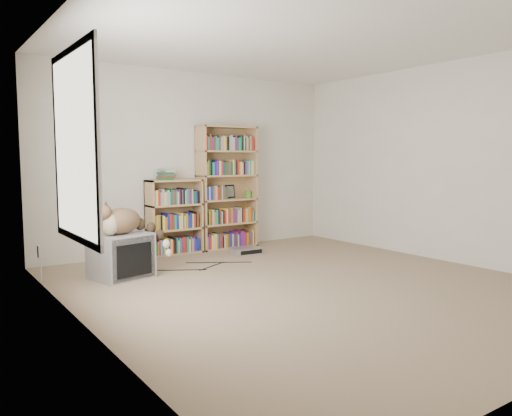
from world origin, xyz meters
TOP-DOWN VIEW (x-y plane):
  - floor at (0.00, 0.00)m, footprint 4.50×5.00m
  - wall_back at (0.00, 2.50)m, footprint 4.50×0.02m
  - wall_left at (-2.25, 0.00)m, footprint 0.02×5.00m
  - wall_right at (2.25, 0.00)m, footprint 0.02×5.00m
  - ceiling at (0.00, 0.00)m, footprint 4.50×5.00m
  - window at (-2.24, 0.20)m, footprint 0.02×1.22m
  - crt_tv at (-1.47, 1.41)m, footprint 0.67×0.63m
  - cat at (-1.42, 1.34)m, footprint 0.86×0.52m
  - bookcase_tall at (0.46, 2.36)m, footprint 0.88×0.30m
  - bookcase_short at (-0.39, 2.36)m, footprint 0.74×0.30m
  - book_stack at (-0.49, 2.34)m, footprint 0.18×0.23m
  - green_mug at (0.82, 2.34)m, footprint 0.09×0.09m
  - framed_print at (0.57, 2.44)m, footprint 0.15×0.05m
  - dvd_player at (0.40, 1.79)m, footprint 0.40×0.30m
  - wall_outlet at (-2.24, 1.75)m, footprint 0.01×0.08m
  - floor_cables at (-0.32, 1.35)m, footprint 1.20×0.70m

SIDE VIEW (x-z plane):
  - floor at x=0.00m, z-range -0.01..0.01m
  - floor_cables at x=-0.32m, z-range 0.00..0.01m
  - dvd_player at x=0.40m, z-range 0.00..0.09m
  - crt_tv at x=-1.47m, z-range 0.00..0.49m
  - wall_outlet at x=-2.24m, z-range 0.26..0.39m
  - bookcase_short at x=-0.39m, z-range -0.04..0.98m
  - cat at x=-1.42m, z-range 0.29..0.91m
  - green_mug at x=0.82m, z-range 0.72..0.82m
  - framed_print at x=0.57m, z-range 0.72..0.91m
  - bookcase_tall at x=0.46m, z-range -0.04..1.72m
  - book_stack at x=-0.49m, z-range 1.02..1.17m
  - wall_back at x=0.00m, z-range 0.00..2.50m
  - wall_left at x=-2.25m, z-range 0.00..2.50m
  - wall_right at x=2.25m, z-range 0.00..2.50m
  - window at x=-2.24m, z-range 0.64..2.16m
  - ceiling at x=0.00m, z-range 2.49..2.51m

